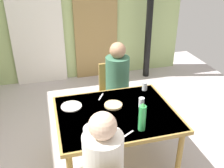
{
  "coord_description": "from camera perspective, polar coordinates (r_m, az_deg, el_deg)",
  "views": [
    {
      "loc": [
        -0.26,
        -2.25,
        2.16
      ],
      "look_at": [
        0.35,
        0.01,
        0.97
      ],
      "focal_mm": 41.17,
      "sensor_mm": 36.0,
      "label": 1
    }
  ],
  "objects": [
    {
      "name": "dinner_plate_near_left",
      "position": [
        2.74,
        -9.0,
        -4.9
      ],
      "size": [
        0.22,
        0.22,
        0.01
      ],
      "primitive_type": "cylinder",
      "color": "white",
      "rests_on": "dining_table"
    },
    {
      "name": "drinking_glass_by_far_diner",
      "position": [
        2.7,
        6.56,
        -4.12
      ],
      "size": [
        0.06,
        0.06,
        0.11
      ],
      "primitive_type": "cylinder",
      "color": "silver",
      "rests_on": "dining_table"
    },
    {
      "name": "drinking_glass_by_near_diner",
      "position": [
        3.04,
        7.27,
        -0.49
      ],
      "size": [
        0.06,
        0.06,
        0.1
      ],
      "primitive_type": "cylinder",
      "color": "silver",
      "rests_on": "dining_table"
    },
    {
      "name": "chair_far_diner",
      "position": [
        3.49,
        0.6,
        -1.55
      ],
      "size": [
        0.4,
        0.4,
        0.87
      ],
      "rotation": [
        0.0,
        0.0,
        3.14
      ],
      "color": "olive",
      "rests_on": "ground_plane"
    },
    {
      "name": "person_far_diner",
      "position": [
        3.24,
        1.28,
        1.75
      ],
      "size": [
        0.3,
        0.37,
        0.77
      ],
      "rotation": [
        0.0,
        0.0,
        3.14
      ],
      "color": "#326253",
      "rests_on": "ground_plane"
    },
    {
      "name": "wall_back",
      "position": [
        4.71,
        -12.36,
        17.33
      ],
      "size": [
        4.7,
        0.1,
        2.84
      ],
      "primitive_type": "cube",
      "color": "#A7BE7A",
      "rests_on": "ground_plane"
    },
    {
      "name": "cutlery_fork_near",
      "position": [
        2.33,
        3.5,
        -11.09
      ],
      "size": [
        0.14,
        0.09,
        0.0
      ],
      "primitive_type": "cube",
      "rotation": [
        0.0,
        0.0,
        3.68
      ],
      "color": "silver",
      "rests_on": "dining_table"
    },
    {
      "name": "door_wooden",
      "position": [
        4.8,
        -3.61,
        12.9
      ],
      "size": [
        0.8,
        0.05,
        2.0
      ],
      "primitive_type": "cube",
      "color": "olive",
      "rests_on": "ground_plane"
    },
    {
      "name": "curtain_panel",
      "position": [
        4.64,
        -16.68,
        13.85
      ],
      "size": [
        0.9,
        0.03,
        2.39
      ],
      "primitive_type": "cube",
      "color": "white",
      "rests_on": "ground_plane"
    },
    {
      "name": "water_bottle_green_near",
      "position": [
        2.33,
        6.72,
        -7.35
      ],
      "size": [
        0.07,
        0.07,
        0.28
      ],
      "color": "green",
      "rests_on": "dining_table"
    },
    {
      "name": "stove_pipe_column",
      "position": [
        4.74,
        8.54,
        17.69
      ],
      "size": [
        0.12,
        0.12,
        2.84
      ],
      "primitive_type": "cylinder",
      "color": "black",
      "rests_on": "ground_plane"
    },
    {
      "name": "ground_plane",
      "position": [
        3.13,
        -6.42,
        -16.96
      ],
      "size": [
        6.23,
        6.23,
        0.0
      ],
      "primitive_type": "plane",
      "color": "#BBB0B1"
    },
    {
      "name": "dinner_plate_near_right",
      "position": [
        2.4,
        -4.02,
        -9.85
      ],
      "size": [
        0.2,
        0.2,
        0.01
      ],
      "primitive_type": "cylinder",
      "color": "white",
      "rests_on": "dining_table"
    },
    {
      "name": "dining_table",
      "position": [
        2.66,
        0.85,
        -7.62
      ],
      "size": [
        1.21,
        0.98,
        0.72
      ],
      "color": "olive",
      "rests_on": "ground_plane"
    },
    {
      "name": "bread_plate_sliced",
      "position": [
        2.72,
        0.3,
        -4.71
      ],
      "size": [
        0.19,
        0.19,
        0.02
      ],
      "primitive_type": "cylinder",
      "color": "#DBB77A",
      "rests_on": "dining_table"
    },
    {
      "name": "cutlery_knife_near",
      "position": [
        2.89,
        -2.48,
        -2.85
      ],
      "size": [
        0.09,
        0.14,
        0.0
      ],
      "primitive_type": "cube",
      "rotation": [
        0.0,
        0.0,
        1.04
      ],
      "color": "silver",
      "rests_on": "dining_table"
    },
    {
      "name": "person_near_diner",
      "position": [
        1.99,
        -2.03,
        -16.91
      ],
      "size": [
        0.3,
        0.37,
        0.77
      ],
      "color": "silver",
      "rests_on": "ground_plane"
    }
  ]
}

